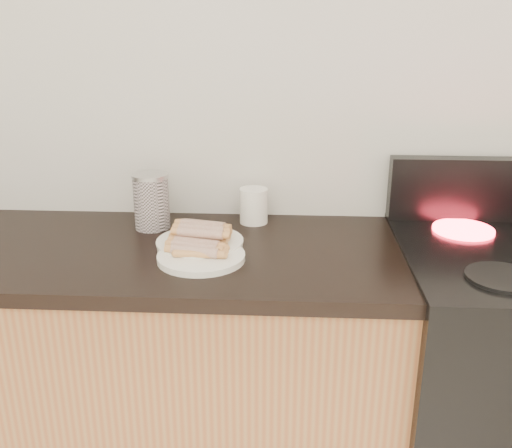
# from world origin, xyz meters

# --- Properties ---
(wall_back) EXTENTS (4.00, 0.04, 2.60)m
(wall_back) POSITION_xyz_m (0.00, 2.00, 1.30)
(wall_back) COLOR silver
(wall_back) RESTS_ON ground
(cabinet_base) EXTENTS (2.20, 0.59, 0.86)m
(cabinet_base) POSITION_xyz_m (-0.70, 1.69, 0.43)
(cabinet_base) COLOR brown
(cabinet_base) RESTS_ON floor
(counter_slab) EXTENTS (2.20, 0.62, 0.04)m
(counter_slab) POSITION_xyz_m (-0.70, 1.69, 0.88)
(counter_slab) COLOR black
(counter_slab) RESTS_ON cabinet_base
(stove_panel) EXTENTS (0.76, 0.06, 0.20)m
(stove_panel) POSITION_xyz_m (0.78, 1.96, 1.01)
(stove_panel) COLOR black
(stove_panel) RESTS_ON stove
(burner_near_left) EXTENTS (0.18, 0.18, 0.01)m
(burner_near_left) POSITION_xyz_m (0.61, 1.51, 0.92)
(burner_near_left) COLOR black
(burner_near_left) RESTS_ON stove
(burner_far_left) EXTENTS (0.18, 0.18, 0.01)m
(burner_far_left) POSITION_xyz_m (0.61, 1.84, 0.92)
(burner_far_left) COLOR #FF1E2D
(burner_far_left) RESTS_ON stove
(main_plate) EXTENTS (0.30, 0.30, 0.02)m
(main_plate) POSITION_xyz_m (-0.17, 1.70, 0.91)
(main_plate) COLOR white
(main_plate) RESTS_ON counter_slab
(side_plate) EXTENTS (0.27, 0.27, 0.02)m
(side_plate) POSITION_xyz_m (-0.15, 1.61, 0.91)
(side_plate) COLOR white
(side_plate) RESTS_ON counter_slab
(hotdog_pile) EXTENTS (0.13, 0.27, 0.05)m
(hotdog_pile) POSITION_xyz_m (-0.17, 1.70, 0.94)
(hotdog_pile) COLOR #A02C26
(hotdog_pile) RESTS_ON main_plate
(plain_sausages) EXTENTS (0.13, 0.07, 0.02)m
(plain_sausages) POSITION_xyz_m (-0.15, 1.61, 0.93)
(plain_sausages) COLOR orange
(plain_sausages) RESTS_ON side_plate
(canister) EXTENTS (0.11, 0.11, 0.17)m
(canister) POSITION_xyz_m (-0.34, 1.85, 0.99)
(canister) COLOR white
(canister) RESTS_ON counter_slab
(mug) EXTENTS (0.12, 0.12, 0.11)m
(mug) POSITION_xyz_m (-0.03, 1.92, 0.96)
(mug) COLOR white
(mug) RESTS_ON counter_slab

